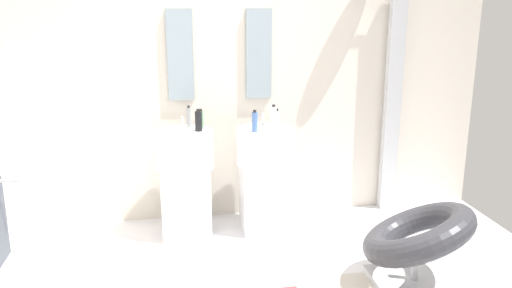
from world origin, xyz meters
TOP-DOWN VIEW (x-y plane):
  - rear_partition at (0.00, 1.65)m, footprint 4.80×0.10m
  - pedestal_sink_left at (-0.34, 1.24)m, footprint 0.48×0.48m
  - pedestal_sink_right at (0.34, 1.24)m, footprint 0.48×0.48m
  - vanity_mirror_left at (-0.34, 1.58)m, footprint 0.22×0.03m
  - vanity_mirror_right at (0.34, 1.58)m, footprint 0.22×0.03m
  - shower_column at (1.55, 1.53)m, footprint 0.49×0.24m
  - lounge_chair at (1.19, 0.10)m, footprint 1.09×1.08m
  - soap_bottle_green at (-0.19, 1.31)m, footprint 0.04×0.04m
  - soap_bottle_white at (0.42, 1.32)m, footprint 0.05×0.05m
  - soap_bottle_black at (-0.21, 1.23)m, footprint 0.06×0.06m
  - soap_bottle_blue at (0.23, 1.13)m, footprint 0.05×0.05m
  - soap_bottle_grey at (-0.29, 1.38)m, footprint 0.04×0.04m
  - soap_bottle_clear at (0.45, 1.33)m, footprint 0.05×0.05m

SIDE VIEW (x-z plane):
  - lounge_chair at x=1.19m, z-range 0.03..0.67m
  - pedestal_sink_left at x=-0.34m, z-range -0.01..0.99m
  - pedestal_sink_right at x=0.34m, z-range -0.01..0.99m
  - soap_bottle_clear at x=0.45m, z-range 0.89..1.03m
  - soap_bottle_green at x=-0.19m, z-range 0.89..1.06m
  - soap_bottle_blue at x=0.23m, z-range 0.89..1.07m
  - soap_bottle_black at x=-0.21m, z-range 0.89..1.07m
  - soap_bottle_white at x=0.42m, z-range 0.89..1.07m
  - soap_bottle_grey at x=-0.29m, z-range 0.89..1.07m
  - shower_column at x=1.55m, z-range 0.05..2.10m
  - rear_partition at x=0.00m, z-range 0.00..2.60m
  - vanity_mirror_left at x=-0.34m, z-range 1.10..1.86m
  - vanity_mirror_right at x=0.34m, z-range 1.10..1.86m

